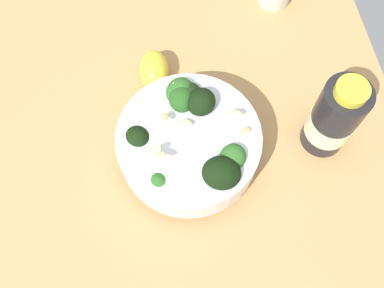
# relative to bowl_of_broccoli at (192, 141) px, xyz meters

# --- Properties ---
(ground_plane) EXTENTS (0.63, 0.63, 0.04)m
(ground_plane) POSITION_rel_bowl_of_broccoli_xyz_m (-0.05, -0.01, -0.06)
(ground_plane) COLOR tan
(bowl_of_broccoli) EXTENTS (0.19, 0.19, 0.10)m
(bowl_of_broccoli) POSITION_rel_bowl_of_broccoli_xyz_m (0.00, 0.00, 0.00)
(bowl_of_broccoli) COLOR white
(bowl_of_broccoli) RESTS_ON ground_plane
(lemon_wedge) EXTENTS (0.07, 0.05, 0.05)m
(lemon_wedge) POSITION_rel_bowl_of_broccoli_xyz_m (-0.13, -0.03, -0.02)
(lemon_wedge) COLOR yellow
(lemon_wedge) RESTS_ON ground_plane
(bottle_tall) EXTENTS (0.06, 0.06, 0.14)m
(bottle_tall) POSITION_rel_bowl_of_broccoli_xyz_m (0.01, 0.18, 0.02)
(bottle_tall) COLOR black
(bottle_tall) RESTS_ON ground_plane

